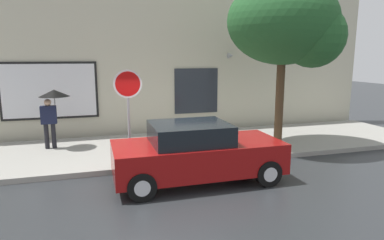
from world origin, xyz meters
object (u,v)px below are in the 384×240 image
(pedestrian_with_umbrella, at_px, (52,103))
(parked_car, at_px, (196,153))
(stop_sign, at_px, (128,98))
(street_tree, at_px, (289,25))
(fire_hydrant, at_px, (183,140))

(pedestrian_with_umbrella, bearing_deg, parked_car, -45.70)
(parked_car, height_order, stop_sign, stop_sign)
(pedestrian_with_umbrella, relative_size, street_tree, 0.35)
(pedestrian_with_umbrella, bearing_deg, street_tree, -13.91)
(pedestrian_with_umbrella, relative_size, stop_sign, 0.73)
(fire_hydrant, bearing_deg, pedestrian_with_umbrella, 157.58)
(pedestrian_with_umbrella, height_order, street_tree, street_tree)
(fire_hydrant, xyz_separation_m, stop_sign, (-1.70, -0.68, 1.46))
(parked_car, bearing_deg, street_tree, 27.87)
(parked_car, distance_m, pedestrian_with_umbrella, 5.26)
(pedestrian_with_umbrella, xyz_separation_m, stop_sign, (2.15, -2.26, 0.34))
(fire_hydrant, relative_size, pedestrian_with_umbrella, 0.39)
(street_tree, xyz_separation_m, stop_sign, (-5.10, -0.47, -2.06))
(pedestrian_with_umbrella, height_order, stop_sign, stop_sign)
(fire_hydrant, distance_m, pedestrian_with_umbrella, 4.32)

